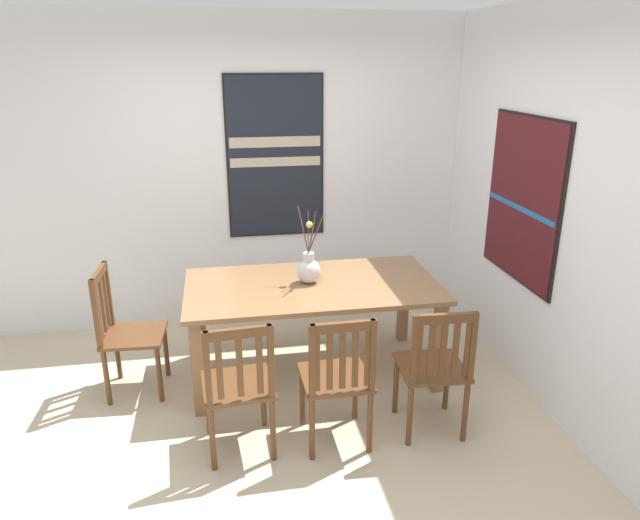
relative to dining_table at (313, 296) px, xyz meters
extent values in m
cube|color=beige|center=(-0.29, -0.71, -0.66)|extent=(6.40, 6.40, 0.03)
cube|color=silver|center=(-0.29, 1.15, 0.71)|extent=(6.40, 0.12, 2.70)
cube|color=silver|center=(1.57, -0.71, 0.71)|extent=(0.12, 6.40, 2.70)
cube|color=#8E6642|center=(0.00, 0.00, 0.08)|extent=(1.87, 0.99, 0.03)
cube|color=#8E6642|center=(-0.85, -0.41, -0.29)|extent=(0.08, 0.08, 0.71)
cube|color=#8E6642|center=(0.85, -0.41, -0.29)|extent=(0.08, 0.08, 0.71)
cube|color=#8E6642|center=(-0.85, 0.41, -0.29)|extent=(0.08, 0.08, 0.71)
cube|color=#8E6642|center=(0.85, 0.41, -0.29)|extent=(0.08, 0.08, 0.71)
ellipsoid|color=silver|center=(-0.02, 0.03, 0.19)|extent=(0.18, 0.15, 0.19)
cylinder|color=silver|center=(-0.02, 0.03, 0.30)|extent=(0.08, 0.08, 0.06)
cylinder|color=brown|center=(-0.05, 0.08, 0.50)|extent=(0.07, 0.12, 0.33)
cylinder|color=brown|center=(-0.01, -0.03, 0.46)|extent=(0.03, 0.13, 0.26)
cylinder|color=brown|center=(0.00, 0.02, 0.49)|extent=(0.06, 0.03, 0.32)
cylinder|color=brown|center=(-0.02, 0.07, 0.48)|extent=(0.02, 0.09, 0.30)
cylinder|color=brown|center=(0.03, 0.01, 0.48)|extent=(0.11, 0.04, 0.29)
sphere|color=#E5CC4C|center=(-0.01, 0.08, 0.54)|extent=(0.05, 0.05, 0.05)
cube|color=brown|center=(0.00, -0.84, -0.20)|extent=(0.43, 0.43, 0.03)
cylinder|color=brown|center=(-0.18, -0.66, -0.43)|extent=(0.04, 0.04, 0.43)
cylinder|color=brown|center=(0.18, -0.65, -0.43)|extent=(0.04, 0.04, 0.43)
cylinder|color=brown|center=(-0.17, -1.02, -0.43)|extent=(0.04, 0.04, 0.43)
cylinder|color=brown|center=(0.19, -1.01, -0.43)|extent=(0.04, 0.04, 0.43)
cube|color=brown|center=(-0.17, -1.03, 0.04)|extent=(0.04, 0.04, 0.46)
cube|color=brown|center=(0.19, -1.02, 0.04)|extent=(0.04, 0.04, 0.46)
cube|color=brown|center=(0.01, -1.03, 0.24)|extent=(0.38, 0.04, 0.06)
cube|color=brown|center=(-0.15, -1.03, 0.03)|extent=(0.04, 0.02, 0.37)
cube|color=brown|center=(-0.07, -1.03, 0.03)|extent=(0.04, 0.02, 0.37)
cube|color=brown|center=(0.01, -1.03, 0.03)|extent=(0.04, 0.02, 0.37)
cube|color=brown|center=(0.08, -1.03, 0.03)|extent=(0.04, 0.02, 0.37)
cube|color=brown|center=(0.16, -1.03, 0.03)|extent=(0.04, 0.02, 0.37)
cube|color=brown|center=(-0.60, -0.82, -0.20)|extent=(0.45, 0.45, 0.03)
cylinder|color=brown|center=(-0.79, -0.65, -0.43)|extent=(0.04, 0.04, 0.43)
cylinder|color=brown|center=(-0.43, -0.63, -0.43)|extent=(0.04, 0.04, 0.43)
cylinder|color=brown|center=(-0.77, -1.01, -0.43)|extent=(0.04, 0.04, 0.43)
cylinder|color=brown|center=(-0.41, -0.98, -0.43)|extent=(0.04, 0.04, 0.43)
cube|color=brown|center=(-0.76, -1.02, 0.04)|extent=(0.04, 0.04, 0.46)
cube|color=brown|center=(-0.41, -0.99, 0.04)|extent=(0.04, 0.04, 0.46)
cube|color=brown|center=(-0.59, -1.01, 0.24)|extent=(0.38, 0.06, 0.06)
cube|color=brown|center=(-0.70, -1.02, 0.03)|extent=(0.04, 0.02, 0.37)
cube|color=brown|center=(-0.59, -1.01, 0.03)|extent=(0.04, 0.02, 0.37)
cube|color=brown|center=(-0.47, -1.00, 0.03)|extent=(0.04, 0.02, 0.37)
cube|color=brown|center=(0.64, -0.82, -0.20)|extent=(0.44, 0.44, 0.03)
cylinder|color=brown|center=(0.47, -0.63, -0.43)|extent=(0.04, 0.04, 0.43)
cylinder|color=brown|center=(0.83, -0.65, -0.43)|extent=(0.04, 0.04, 0.43)
cylinder|color=brown|center=(0.45, -0.99, -0.43)|extent=(0.04, 0.04, 0.43)
cylinder|color=brown|center=(0.81, -1.01, -0.43)|extent=(0.04, 0.04, 0.43)
cube|color=brown|center=(0.45, -1.00, 0.04)|extent=(0.04, 0.04, 0.45)
cube|color=brown|center=(0.81, -1.02, 0.04)|extent=(0.04, 0.04, 0.45)
cube|color=brown|center=(0.63, -1.01, 0.24)|extent=(0.38, 0.05, 0.06)
cube|color=brown|center=(0.48, -1.01, 0.03)|extent=(0.04, 0.02, 0.36)
cube|color=brown|center=(0.55, -1.01, 0.03)|extent=(0.04, 0.02, 0.36)
cube|color=brown|center=(0.63, -1.01, 0.03)|extent=(0.04, 0.02, 0.36)
cube|color=brown|center=(0.71, -1.02, 0.03)|extent=(0.04, 0.02, 0.36)
cube|color=brown|center=(0.78, -1.02, 0.03)|extent=(0.04, 0.02, 0.36)
cube|color=brown|center=(-1.30, -0.02, -0.20)|extent=(0.44, 0.44, 0.03)
cylinder|color=brown|center=(-1.11, 0.15, -0.43)|extent=(0.04, 0.04, 0.43)
cylinder|color=brown|center=(-1.13, -0.21, -0.43)|extent=(0.04, 0.04, 0.43)
cylinder|color=brown|center=(-1.47, 0.17, -0.43)|extent=(0.04, 0.04, 0.43)
cylinder|color=brown|center=(-1.49, -0.19, -0.43)|extent=(0.04, 0.04, 0.43)
cube|color=brown|center=(-1.48, 0.17, 0.06)|extent=(0.04, 0.04, 0.50)
cube|color=brown|center=(-1.50, -0.19, 0.06)|extent=(0.04, 0.04, 0.50)
cube|color=brown|center=(-1.49, -0.01, 0.28)|extent=(0.05, 0.38, 0.06)
cube|color=brown|center=(-1.49, 0.10, 0.05)|extent=(0.02, 0.04, 0.41)
cube|color=brown|center=(-1.49, -0.01, 0.05)|extent=(0.02, 0.04, 0.41)
cube|color=brown|center=(-1.50, -0.13, 0.05)|extent=(0.02, 0.04, 0.41)
cube|color=black|center=(-0.15, 1.09, 0.86)|extent=(0.84, 0.04, 1.40)
cube|color=black|center=(-0.15, 1.07, 0.86)|extent=(0.81, 0.01, 1.37)
cube|color=#B2A893|center=(-0.15, 1.06, 0.83)|extent=(0.78, 0.00, 0.08)
cube|color=#B2A893|center=(-0.15, 1.06, 1.00)|extent=(0.78, 0.00, 0.09)
cube|color=black|center=(1.51, -0.20, 0.72)|extent=(0.04, 0.98, 1.19)
cube|color=#471419|center=(1.49, -0.20, 0.72)|extent=(0.01, 0.95, 1.16)
cube|color=#1E60A8|center=(1.48, -0.20, 0.66)|extent=(0.00, 0.92, 0.04)
camera|label=1|loc=(-0.64, -3.91, 1.69)|focal=32.31mm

